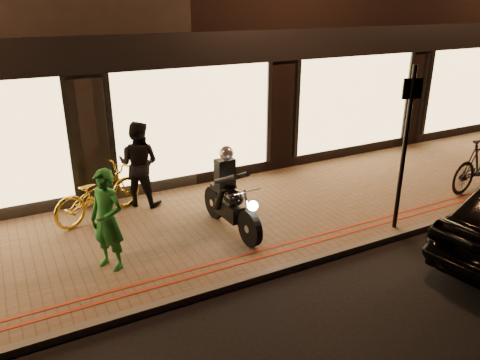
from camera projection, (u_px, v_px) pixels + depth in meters
name	position (u px, v px, depth m)	size (l,w,h in m)	color
ground	(294.00, 271.00, 7.58)	(90.00, 90.00, 0.00)	black
sidewalk	(237.00, 220.00, 9.21)	(50.00, 4.00, 0.12)	brown
kerb_stone	(292.00, 267.00, 7.60)	(50.00, 0.14, 0.12)	#59544C
red_kerb_lines	(276.00, 250.00, 7.99)	(50.00, 0.26, 0.01)	maroon
motorcycle	(230.00, 199.00, 8.49)	(0.60, 1.94, 1.59)	black
sign_post	(405.00, 141.00, 8.21)	(0.34, 0.13, 3.00)	black
bicycle_gold	(98.00, 193.00, 9.03)	(0.67, 1.93, 1.01)	gold
person_green	(107.00, 220.00, 7.21)	(0.60, 0.39, 1.64)	#1C6B27
person_dark	(139.00, 164.00, 9.50)	(0.86, 0.67, 1.77)	black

